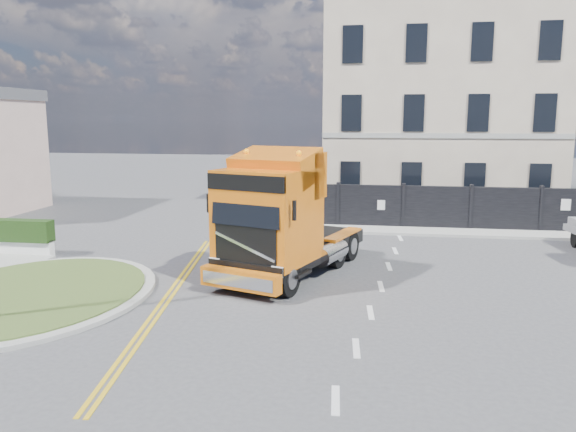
# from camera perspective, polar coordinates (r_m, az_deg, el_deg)

# --- Properties ---
(ground) EXTENTS (120.00, 120.00, 0.00)m
(ground) POSITION_cam_1_polar(r_m,az_deg,el_deg) (17.97, -0.10, -6.38)
(ground) COLOR #424244
(ground) RESTS_ON ground
(traffic_island) EXTENTS (6.80, 6.80, 0.17)m
(traffic_island) POSITION_cam_1_polar(r_m,az_deg,el_deg) (17.77, -24.86, -7.24)
(traffic_island) COLOR #999994
(traffic_island) RESTS_ON ground
(hoarding_fence) EXTENTS (18.80, 0.25, 2.00)m
(hoarding_fence) POSITION_cam_1_polar(r_m,az_deg,el_deg) (26.64, 17.10, 0.73)
(hoarding_fence) COLOR black
(hoarding_fence) RESTS_ON ground
(georgian_building) EXTENTS (12.30, 10.30, 12.80)m
(georgian_building) POSITION_cam_1_polar(r_m,az_deg,el_deg) (33.72, 14.77, 10.82)
(georgian_building) COLOR beige
(georgian_building) RESTS_ON ground
(pavement_far) EXTENTS (20.00, 1.60, 0.12)m
(pavement_far) POSITION_cam_1_polar(r_m,az_deg,el_deg) (25.84, 16.06, -1.61)
(pavement_far) COLOR #999994
(pavement_far) RESTS_ON ground
(truck) EXTENTS (4.53, 7.14, 4.01)m
(truck) POSITION_cam_1_polar(r_m,az_deg,el_deg) (17.53, -0.98, -0.75)
(truck) COLOR black
(truck) RESTS_ON ground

